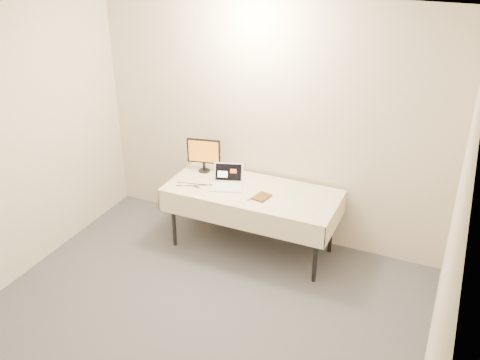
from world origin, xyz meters
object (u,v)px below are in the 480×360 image
at_px(laptop, 228,181).
at_px(book, 256,187).
at_px(monitor, 204,153).
at_px(table, 252,195).

bearing_deg(laptop, book, -31.97).
height_order(monitor, book, monitor).
xyz_separation_m(laptop, monitor, (-0.39, 0.21, 0.18)).
xyz_separation_m(laptop, book, (0.37, -0.09, 0.04)).
xyz_separation_m(table, book, (0.08, -0.10, 0.16)).
bearing_deg(laptop, monitor, 133.87).
relative_size(table, book, 9.60).
height_order(table, laptop, laptop).
height_order(laptop, monitor, monitor).
bearing_deg(book, table, 144.54).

